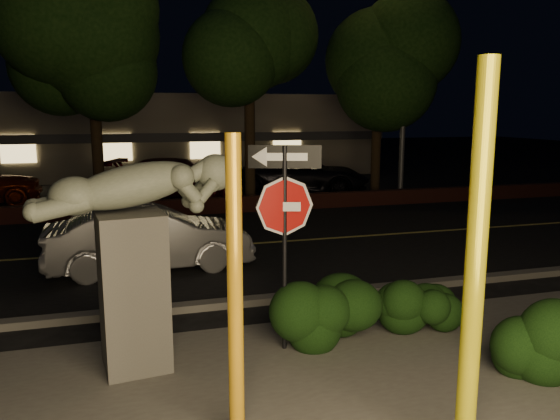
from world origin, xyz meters
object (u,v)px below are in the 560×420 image
object	(u,v)px
sculpture	(135,241)
silver_sedan	(150,238)
yellow_pole_left	(235,293)
yellow_pole_right	(475,272)
parked_car_darkred	(178,178)
streetlight	(401,35)
parked_car_dark	(303,175)
signpost	(285,207)

from	to	relation	value
sculpture	silver_sedan	distance (m)	4.47
yellow_pole_left	yellow_pole_right	size ratio (longest dim) A/B	0.83
parked_car_darkred	streetlight	bearing A→B (deg)	-92.90
streetlight	parked_car_dark	xyz separation A→B (m)	(-2.49, 2.90, -5.03)
streetlight	silver_sedan	world-z (taller)	streetlight
signpost	parked_car_dark	bearing A→B (deg)	88.52
signpost	yellow_pole_right	bearing A→B (deg)	-54.16
yellow_pole_left	yellow_pole_right	xyz separation A→B (m)	(1.91, -0.95, 0.32)
silver_sedan	yellow_pole_right	bearing A→B (deg)	-163.83
yellow_pole_left	parked_car_darkred	world-z (taller)	yellow_pole_left
signpost	sculpture	size ratio (longest dim) A/B	1.04
sculpture	parked_car_dark	distance (m)	15.27
sculpture	yellow_pole_right	bearing A→B (deg)	-52.24
yellow_pole_right	signpost	size ratio (longest dim) A/B	1.31
sculpture	silver_sedan	xyz separation A→B (m)	(0.35, 4.35, -0.97)
streetlight	silver_sedan	distance (m)	12.07
yellow_pole_right	streetlight	world-z (taller)	streetlight
yellow_pole_right	parked_car_darkred	bearing A→B (deg)	93.15
parked_car_darkred	silver_sedan	bearing A→B (deg)	-169.51
yellow_pole_left	parked_car_darkred	distance (m)	15.70
streetlight	parked_car_dark	size ratio (longest dim) A/B	1.88
sculpture	parked_car_dark	size ratio (longest dim) A/B	0.51
streetlight	sculpture	bearing A→B (deg)	-128.35
yellow_pole_left	sculpture	xyz separation A→B (m)	(-0.86, 1.83, 0.14)
yellow_pole_left	silver_sedan	distance (m)	6.26
yellow_pole_right	parked_car_dark	distance (m)	16.96
yellow_pole_right	streetlight	xyz separation A→B (m)	(6.44, 13.56, 3.94)
streetlight	silver_sedan	bearing A→B (deg)	-141.87
yellow_pole_left	streetlight	world-z (taller)	streetlight
streetlight	parked_car_darkred	size ratio (longest dim) A/B	1.92
sculpture	parked_car_dark	world-z (taller)	sculpture
silver_sedan	parked_car_darkred	bearing A→B (deg)	-11.67
yellow_pole_left	parked_car_dark	world-z (taller)	yellow_pole_left
signpost	silver_sedan	xyz separation A→B (m)	(-1.53, 4.37, -1.29)
yellow_pole_right	parked_car_darkred	xyz separation A→B (m)	(-0.91, 16.60, -1.08)
signpost	silver_sedan	size ratio (longest dim) A/B	0.68
yellow_pole_left	silver_sedan	size ratio (longest dim) A/B	0.74
yellow_pole_left	sculpture	size ratio (longest dim) A/B	1.13
streetlight	parked_car_darkred	xyz separation A→B (m)	(-7.35, 3.04, -5.02)
yellow_pole_left	yellow_pole_right	bearing A→B (deg)	-26.40
signpost	parked_car_dark	distance (m)	14.58
yellow_pole_right	parked_car_dark	bearing A→B (deg)	76.51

